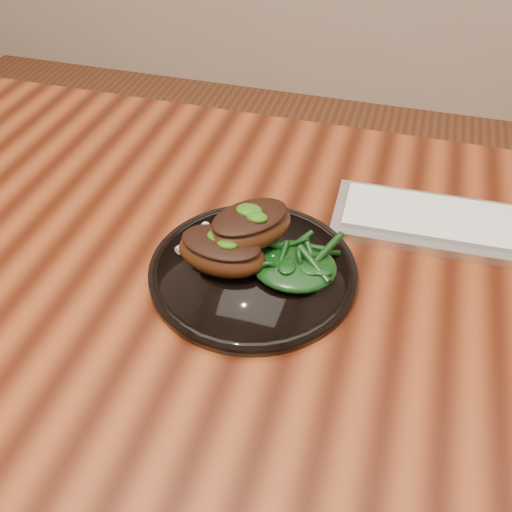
{
  "coord_description": "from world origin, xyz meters",
  "views": [
    {
      "loc": [
        0.13,
        -0.5,
        1.25
      ],
      "look_at": [
        -0.01,
        -0.0,
        0.78
      ],
      "focal_mm": 40.0,
      "sensor_mm": 36.0,
      "label": 1
    }
  ],
  "objects_px": {
    "desk": "(265,319)",
    "lamb_chop_front": "(221,251)",
    "greens_heap": "(294,262)",
    "keyboard": "(488,230)",
    "plate": "(253,270)"
  },
  "relations": [
    {
      "from": "desk",
      "to": "plate",
      "type": "relative_size",
      "value": 6.18
    },
    {
      "from": "desk",
      "to": "plate",
      "type": "bearing_deg",
      "value": -163.43
    },
    {
      "from": "desk",
      "to": "keyboard",
      "type": "bearing_deg",
      "value": 30.94
    },
    {
      "from": "desk",
      "to": "keyboard",
      "type": "xyz_separation_m",
      "value": [
        0.27,
        0.16,
        0.09
      ]
    },
    {
      "from": "lamb_chop_front",
      "to": "keyboard",
      "type": "height_order",
      "value": "lamb_chop_front"
    },
    {
      "from": "greens_heap",
      "to": "keyboard",
      "type": "bearing_deg",
      "value": 34.66
    },
    {
      "from": "lamb_chop_front",
      "to": "greens_heap",
      "type": "relative_size",
      "value": 1.16
    },
    {
      "from": "plate",
      "to": "lamb_chop_front",
      "type": "height_order",
      "value": "lamb_chop_front"
    },
    {
      "from": "desk",
      "to": "lamb_chop_front",
      "type": "distance_m",
      "value": 0.13
    },
    {
      "from": "plate",
      "to": "greens_heap",
      "type": "distance_m",
      "value": 0.06
    },
    {
      "from": "lamb_chop_front",
      "to": "plate",
      "type": "bearing_deg",
      "value": 13.34
    },
    {
      "from": "greens_heap",
      "to": "keyboard",
      "type": "distance_m",
      "value": 0.28
    },
    {
      "from": "desk",
      "to": "plate",
      "type": "height_order",
      "value": "plate"
    },
    {
      "from": "keyboard",
      "to": "greens_heap",
      "type": "bearing_deg",
      "value": -145.34
    },
    {
      "from": "plate",
      "to": "keyboard",
      "type": "bearing_deg",
      "value": 30.25
    }
  ]
}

